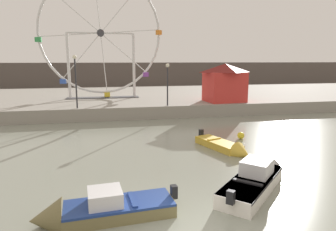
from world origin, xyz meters
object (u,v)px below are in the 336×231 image
motorboat_white_red_stripe (258,176)px  mooring_buoy_orange (241,135)px  carnival_booth_red_striped (225,82)px  promenade_lamp_near (167,78)px  ferris_wheel_white_frame (101,35)px  promenade_lamp_far (75,74)px  motorboat_mustard_yellow (226,147)px  motorboat_olive_wood (96,210)px

motorboat_white_red_stripe → mooring_buoy_orange: motorboat_white_red_stripe is taller
carnival_booth_red_striped → motorboat_white_red_stripe: bearing=-111.8°
motorboat_white_red_stripe → carnival_booth_red_striped: size_ratio=1.16×
carnival_booth_red_striped → promenade_lamp_near: 5.90m
carnival_booth_red_striped → mooring_buoy_orange: bearing=-110.1°
ferris_wheel_white_frame → promenade_lamp_far: size_ratio=2.93×
carnival_booth_red_striped → motorboat_mustard_yellow: bearing=-115.9°
motorboat_mustard_yellow → promenade_lamp_far: (-8.70, 9.94, 3.58)m
motorboat_mustard_yellow → promenade_lamp_far: bearing=-157.8°
motorboat_white_red_stripe → ferris_wheel_white_frame: size_ratio=0.37×
mooring_buoy_orange → promenade_lamp_near: bearing=112.2°
motorboat_mustard_yellow → mooring_buoy_orange: (1.86, 2.14, 0.00)m
promenade_lamp_near → promenade_lamp_far: 7.42m
motorboat_mustard_yellow → motorboat_olive_wood: (-6.80, -6.02, 0.09)m
motorboat_olive_wood → motorboat_white_red_stripe: (6.29, 1.43, 0.05)m
mooring_buoy_orange → motorboat_olive_wood: bearing=-136.7°
carnival_booth_red_striped → promenade_lamp_far: size_ratio=0.93×
motorboat_white_red_stripe → ferris_wheel_white_frame: bearing=61.5°
promenade_lamp_far → mooring_buoy_orange: bearing=-36.5°
promenade_lamp_near → promenade_lamp_far: bearing=179.5°
motorboat_mustard_yellow → carnival_booth_red_striped: carnival_booth_red_striped is taller
motorboat_mustard_yellow → promenade_lamp_far: promenade_lamp_far is taller
promenade_lamp_near → motorboat_olive_wood: bearing=-109.1°
motorboat_white_red_stripe → promenade_lamp_far: (-8.19, 14.52, 3.44)m
motorboat_olive_wood → mooring_buoy_orange: (8.66, 8.15, -0.09)m
ferris_wheel_white_frame → motorboat_olive_wood: bearing=-90.2°
motorboat_mustard_yellow → motorboat_white_red_stripe: 4.61m
ferris_wheel_white_frame → mooring_buoy_orange: size_ratio=28.09×
carnival_booth_red_striped → mooring_buoy_orange: 9.90m
motorboat_white_red_stripe → mooring_buoy_orange: 7.13m
mooring_buoy_orange → promenade_lamp_far: bearing=143.5°
motorboat_olive_wood → ferris_wheel_white_frame: (0.08, 22.28, 6.96)m
ferris_wheel_white_frame → carnival_booth_red_striped: ferris_wheel_white_frame is taller
motorboat_mustard_yellow → ferris_wheel_white_frame: size_ratio=0.33×
promenade_lamp_near → ferris_wheel_white_frame: bearing=130.4°
motorboat_white_red_stripe → motorboat_olive_wood: bearing=147.8°
motorboat_mustard_yellow → carnival_booth_red_striped: 12.44m
ferris_wheel_white_frame → motorboat_white_red_stripe: bearing=-73.4°
motorboat_olive_wood → motorboat_white_red_stripe: bearing=-172.2°
motorboat_olive_wood → promenade_lamp_near: promenade_lamp_near is taller
carnival_booth_red_striped → mooring_buoy_orange: size_ratio=8.94×
carnival_booth_red_striped → mooring_buoy_orange: carnival_booth_red_striped is taller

